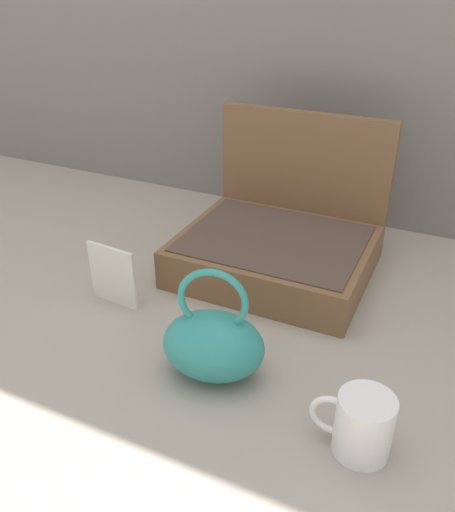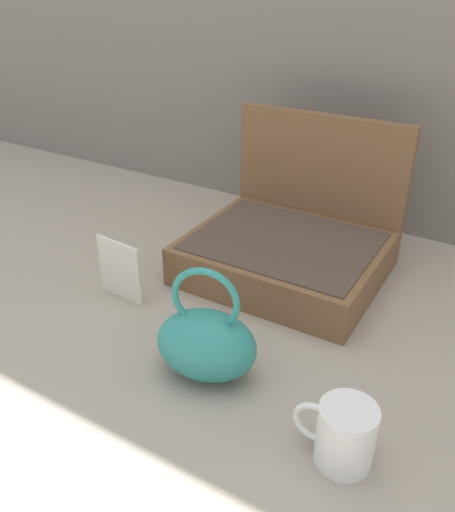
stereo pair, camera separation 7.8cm
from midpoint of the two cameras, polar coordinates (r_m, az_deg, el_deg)
name	(u,v)px [view 2 (the right image)]	position (r m, az deg, el deg)	size (l,w,h in m)	color
ground_plane	(234,326)	(1.00, 2.92, -7.55)	(6.00, 6.00, 0.00)	#9E9384
open_suitcase	(290,241)	(1.16, 8.61, 1.51)	(0.40, 0.35, 0.31)	brown
teal_pouch_handbag	(206,342)	(0.86, 0.33, -9.33)	(0.19, 0.15, 0.20)	teal
coffee_mug	(344,434)	(0.77, 15.38, -18.09)	(0.12, 0.08, 0.09)	white
info_card_left	(120,270)	(1.07, -9.45, -1.53)	(0.11, 0.01, 0.13)	silver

